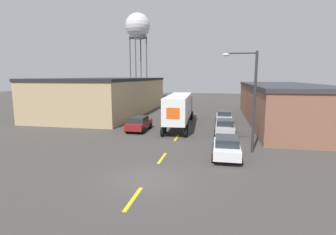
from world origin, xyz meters
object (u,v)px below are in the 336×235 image
Objects in this scene: parked_car_right_far at (224,117)px; water_tower at (138,27)px; street_lamp at (251,95)px; parked_car_right_mid at (225,126)px; semi_truck at (180,107)px; parked_car_right_near at (227,147)px; parked_car_left_far at (139,123)px.

water_tower reaches higher than parked_car_right_far.
water_tower reaches higher than street_lamp.
parked_car_right_far and parked_car_right_mid have the same top height.
water_tower is (-21.12, 37.57, 17.25)m from parked_car_right_mid.
semi_truck is at bearing 125.15° from street_lamp.
water_tower is at bearing 112.08° from semi_truck.
water_tower is at bearing 114.84° from parked_car_right_near.
parked_car_right_near is (5.29, -11.72, -1.48)m from semi_truck.
semi_truck is 12.40m from street_lamp.
street_lamp is at bearing -82.57° from parked_car_right_far.
parked_car_left_far is at bearing -143.62° from parked_car_right_far.
semi_truck is 6.61m from parked_car_right_mid.
semi_truck is at bearing 42.10° from parked_car_left_far.
parked_car_right_near is 4.50m from street_lamp.
parked_car_right_mid is (5.29, -3.67, -1.48)m from semi_truck.
parked_car_left_far is (-9.33, -6.87, 0.00)m from parked_car_right_far.
street_lamp is (1.72, -13.19, 3.77)m from parked_car_right_far.
parked_car_left_far is at bearing 139.10° from parked_car_right_near.
water_tower is 2.72× the size of street_lamp.
semi_truck is 5.63m from parked_car_left_far.
parked_car_right_far is 11.58m from parked_car_left_far.
street_lamp is at bearing -62.50° from water_tower.
street_lamp reaches higher than parked_car_left_far.
semi_truck reaches higher than parked_car_right_near.
parked_car_right_far is 14.95m from parked_car_right_near.
semi_truck is at bearing 145.27° from parked_car_right_mid.
parked_car_right_mid is at bearing 90.00° from parked_car_right_near.
water_tower is (-21.12, 45.63, 17.25)m from parked_car_right_near.
parked_car_right_far is at bearing 28.43° from semi_truck.
parked_car_right_near and parked_car_right_mid have the same top height.
parked_car_left_far is 13.27m from street_lamp.
parked_car_right_mid is 0.21× the size of water_tower.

